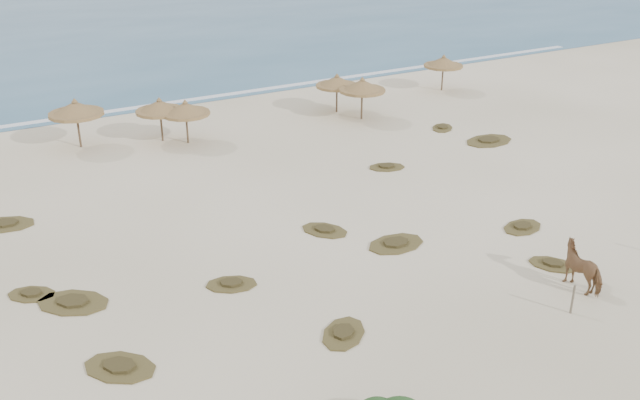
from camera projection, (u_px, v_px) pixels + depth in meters
The scene contains 24 objects.
ground at pixel (409, 283), 25.27m from camera, with size 160.00×160.00×0.00m, color #F3E3C8.
ocean at pixel (37, 2), 84.89m from camera, with size 200.00×100.00×0.01m, color #285578.
foam_line at pixel (171, 103), 45.94m from camera, with size 70.00×0.60×0.01m, color silver.
palapa_1 at pixel (76, 109), 37.44m from camera, with size 3.55×3.55×2.70m.
palapa_2 at pixel (186, 109), 38.12m from camera, with size 3.09×3.09×2.44m.
palapa_3 at pixel (160, 107), 38.45m from camera, with size 3.27×3.27×2.46m.
palapa_4 at pixel (337, 82), 43.36m from camera, with size 2.72×2.72×2.43m.
palapa_5 at pixel (362, 86), 42.01m from camera, with size 3.60×3.60×2.59m.
palapa_6 at pixel (443, 62), 47.99m from camera, with size 3.41×3.41×2.47m.
horse at pixel (584, 267), 24.71m from camera, with size 0.84×1.85×1.56m, color #885F3D.
fence_post_near at pixel (573, 299), 23.28m from camera, with size 0.08×0.08×1.06m, color #6C6351.
scrub_0 at pixel (120, 367), 20.80m from camera, with size 2.62×2.64×0.16m.
scrub_1 at pixel (73, 302), 24.00m from camera, with size 2.97×2.85×0.16m.
scrub_2 at pixel (231, 284), 25.10m from camera, with size 2.14×1.81×0.16m.
scrub_3 at pixel (325, 230), 29.00m from camera, with size 2.16×2.38×0.16m.
scrub_4 at pixel (522, 227), 29.26m from camera, with size 2.13×1.61×0.16m.
scrub_5 at pixel (489, 141), 39.08m from camera, with size 3.07×2.13×0.16m.
scrub_6 at pixel (5, 224), 29.51m from camera, with size 2.81×2.35×0.16m.
scrub_7 at pixel (387, 167), 35.46m from camera, with size 2.12×1.74×0.16m.
scrub_8 at pixel (32, 294), 24.49m from camera, with size 2.00×1.87×0.16m.
scrub_9 at pixel (396, 244), 27.91m from camera, with size 2.47×1.66×0.16m.
scrub_10 at pixel (442, 128), 41.13m from camera, with size 2.05×2.01×0.16m.
scrub_11 at pixel (343, 333), 22.35m from camera, with size 2.31×2.25×0.16m.
scrub_12 at pixel (553, 264), 26.41m from camera, with size 1.92×2.10×0.16m.
Camera 1 is at (-13.53, -17.49, 12.98)m, focal length 40.00 mm.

